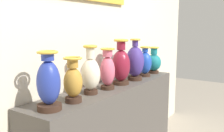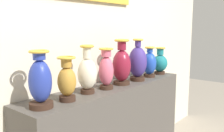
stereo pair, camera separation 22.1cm
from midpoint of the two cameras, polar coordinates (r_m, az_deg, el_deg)
The scene contains 9 objects.
back_wall at distance 2.35m, azimuth -2.03°, elevation 6.26°, with size 4.49×0.14×2.69m.
vase_cobalt at distance 1.64m, azimuth -12.40°, elevation -3.58°, with size 0.16×0.16×0.38m.
vase_ochre at distance 1.77m, azimuth -6.78°, elevation -3.35°, with size 0.13×0.13×0.32m.
vase_ivory at distance 1.96m, azimuth -2.46°, elevation -1.56°, with size 0.15×0.15×0.39m.
vase_rose at distance 2.10m, azimuth 1.67°, elevation -0.92°, with size 0.13×0.13×0.35m.
vase_burgundy at distance 2.28m, azimuth 5.00°, elevation 0.24°, with size 0.17×0.17×0.42m.
vase_indigo at distance 2.46m, azimuth 8.45°, elevation 0.82°, with size 0.18×0.18×0.41m.
vase_sapphire at distance 2.67m, azimuth 10.92°, elevation 0.61°, with size 0.14×0.14×0.32m.
vase_teal at distance 2.86m, azimuth 13.07°, elevation 0.77°, with size 0.17×0.17×0.30m.
Camera 2 is at (-1.68, -1.40, 1.48)m, focal length 40.05 mm.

